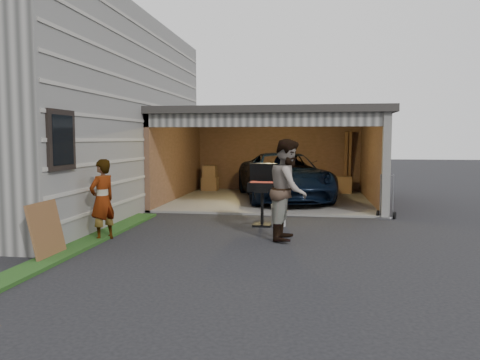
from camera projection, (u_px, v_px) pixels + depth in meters
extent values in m
plane|color=black|center=(205.00, 243.00, 9.05)|extent=(80.00, 80.00, 0.00)
cube|color=#474744|center=(35.00, 114.00, 13.65)|extent=(7.00, 11.00, 5.50)
cube|color=#193814|center=(71.00, 250.00, 8.40)|extent=(0.50, 8.00, 0.06)
cube|color=#605E59|center=(272.00, 200.00, 15.34)|extent=(6.50, 6.00, 0.06)
cube|color=#4A3522|center=(278.00, 156.00, 18.11)|extent=(6.50, 0.15, 2.70)
cube|color=#4A3522|center=(372.00, 160.00, 14.75)|extent=(0.15, 6.00, 2.70)
cube|color=#4A3522|center=(178.00, 159.00, 15.70)|extent=(0.15, 6.00, 2.70)
cube|color=#2D2B28|center=(272.00, 115.00, 15.10)|extent=(6.80, 6.30, 0.20)
cube|color=#474744|center=(263.00, 120.00, 12.25)|extent=(6.50, 0.16, 0.36)
cube|color=beige|center=(267.00, 118.00, 13.44)|extent=(6.00, 2.40, 0.06)
cube|color=#474744|center=(386.00, 165.00, 11.85)|extent=(0.20, 0.18, 2.70)
cube|color=brown|center=(210.00, 184.00, 17.86)|extent=(0.60, 0.50, 0.50)
cube|color=brown|center=(210.00, 172.00, 17.82)|extent=(0.50, 0.45, 0.45)
cube|color=brown|center=(344.00, 185.00, 17.01)|extent=(0.55, 0.50, 0.60)
cube|color=brown|center=(348.00, 161.00, 17.50)|extent=(0.24, 0.43, 2.20)
imported|color=black|center=(283.00, 178.00, 15.25)|extent=(3.73, 5.87, 1.51)
imported|color=silver|center=(102.00, 200.00, 9.31)|extent=(0.60, 0.70, 1.62)
imported|color=#4F341F|center=(288.00, 190.00, 9.36)|extent=(0.85, 1.04, 2.02)
cube|color=black|center=(262.00, 225.00, 10.89)|extent=(0.41, 0.41, 0.05)
cylinder|color=black|center=(262.00, 207.00, 10.85)|extent=(0.07, 0.07, 0.83)
cube|color=black|center=(262.00, 187.00, 10.81)|extent=(0.65, 0.45, 0.20)
cube|color=#59595B|center=(262.00, 183.00, 10.80)|extent=(0.59, 0.39, 0.01)
cube|color=black|center=(264.00, 173.00, 11.06)|extent=(0.65, 0.12, 0.45)
cylinder|color=#B1B1AD|center=(278.00, 215.00, 10.85)|extent=(0.37, 0.37, 0.51)
cube|color=brown|center=(47.00, 230.00, 7.89)|extent=(0.24, 0.87, 0.96)
cube|color=slate|center=(385.00, 218.00, 11.82)|extent=(0.43, 0.36, 0.04)
cylinder|color=black|center=(378.00, 214.00, 12.03)|extent=(0.11, 0.19, 0.19)
cylinder|color=black|center=(395.00, 215.00, 11.81)|extent=(0.11, 0.19, 0.19)
cylinder|color=slate|center=(380.00, 196.00, 11.96)|extent=(0.03, 0.03, 1.10)
cylinder|color=slate|center=(393.00, 196.00, 11.80)|extent=(0.03, 0.03, 1.10)
cylinder|color=slate|center=(387.00, 175.00, 11.83)|extent=(0.30, 0.15, 0.03)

